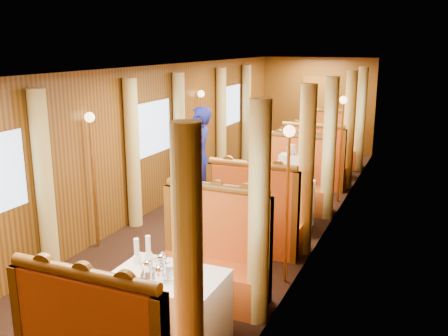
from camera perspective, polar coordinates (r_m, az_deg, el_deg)
The scene contains 45 objects.
floor at distance 8.30m, azimuth 1.01°, elevation -6.05°, with size 3.00×12.00×0.01m, color black, non-canonical shape.
ceiling at distance 7.80m, azimuth 1.09°, elevation 11.46°, with size 3.00×12.00×0.01m, color silver, non-canonical shape.
wall_far at distance 13.64m, azimuth 10.61°, elevation 7.08°, with size 3.00×2.50×0.01m, color brown, non-canonical shape.
wall_left at distance 8.62m, azimuth -8.25°, elevation 3.19°, with size 12.00×2.50×0.01m, color brown, non-canonical shape.
wall_right at distance 7.54m, azimuth 11.68°, elevation 1.48°, with size 12.00×2.50×0.01m, color brown, non-canonical shape.
doorway_far at distance 13.64m, azimuth 10.53°, elevation 6.03°, with size 0.80×0.04×2.00m, color brown.
table_near at distance 4.98m, azimuth -6.40°, elevation -15.94°, with size 1.05×0.72×0.75m, color white.
banquette_near_aft at distance 5.75m, azimuth -1.39°, elevation -10.94°, with size 1.30×0.55×1.34m.
table_mid at distance 7.94m, azimuth 6.05°, elevation -4.20°, with size 1.05×0.72×0.75m, color white.
banquette_mid_fwd at distance 7.02m, azimuth 3.61°, elevation -6.24°, with size 1.30×0.55×1.34m.
banquette_mid_aft at distance 8.86m, azimuth 8.00°, elevation -1.99°, with size 1.30×0.55×1.34m.
table_far at distance 11.22m, azimuth 11.33°, elevation 1.03°, with size 1.05×0.72×0.75m, color white.
banquette_far_fwd at distance 10.25m, azimuth 10.16°, elevation 0.12°, with size 1.30×0.55×1.34m.
banquette_far_aft at distance 12.19m, azimuth 12.33°, elevation 2.24°, with size 1.30×0.55×1.34m.
tea_tray at distance 4.81m, azimuth -7.40°, elevation -11.92°, with size 0.34×0.26×0.01m, color silver.
teapot_left at distance 4.79m, azimuth -8.64°, elevation -11.39°, with size 0.15×0.11×0.12m, color silver, non-canonical shape.
teapot_right at distance 4.64m, azimuth -7.35°, elevation -12.13°, with size 0.16×0.12×0.13m, color silver, non-canonical shape.
teapot_back at distance 4.86m, azimuth -7.06°, elevation -10.82°, with size 0.17×0.13×0.14m, color silver, non-canonical shape.
fruit_plate at distance 4.60m, azimuth -4.22°, elevation -12.99°, with size 0.22×0.22×0.05m.
cup_inboard at distance 5.02m, azimuth -9.93°, elevation -9.64°, with size 0.08×0.08×0.26m.
cup_outboard at distance 5.07m, azimuth -8.64°, elevation -9.34°, with size 0.08×0.08×0.26m.
rose_vase_mid at distance 7.80m, azimuth 6.39°, elevation -0.33°, with size 0.06×0.06×0.36m.
rose_vase_far at distance 11.11m, azimuth 11.28°, elevation 3.81°, with size 0.06×0.06×0.36m.
curtain_left_near_b at distance 6.45m, azimuth -19.85°, elevation -1.90°, with size 0.22×0.22×2.35m, color #DAC870.
window_right_near at distance 4.23m, azimuth 1.94°, elevation -5.34°, with size 1.20×0.90×0.01m, color #8EADD6, non-canonical shape.
curtain_right_near_a at distance 3.73m, azimuth -4.08°, elevation -12.80°, with size 0.22×0.22×2.35m, color #DAC870.
curtain_right_near_b at distance 5.05m, azimuth 4.01°, elevation -5.41°, with size 0.22×0.22×2.35m, color #DAC870.
window_left_mid at distance 8.58m, azimuth -8.21°, elevation 4.50°, with size 1.20×0.90×0.01m, color #8EADD6, non-canonical shape.
curtain_left_mid_a at distance 7.93m, azimuth -10.39°, elevation 1.60°, with size 0.22×0.22×2.35m, color #DAC870.
curtain_left_mid_b at distance 9.24m, azimuth -5.10°, elevation 3.54°, with size 0.22×0.22×2.35m, color #DAC870.
window_right_mid at distance 7.50m, azimuth 11.64°, elevation 2.98°, with size 1.20×0.90×0.01m, color #8EADD6, non-canonical shape.
curtain_right_mid_a at distance 6.84m, azimuth 9.34°, elevation -0.35°, with size 0.22×0.22×2.35m, color #DAC870.
curtain_right_mid_b at distance 8.33m, azimuth 11.93°, elevation 2.12°, with size 0.22×0.22×2.35m, color #DAC870.
window_left_far at distance 11.68m, azimuth 0.73°, elevation 7.17°, with size 1.20×0.90×0.01m, color #8EADD6, non-canonical shape.
curtain_left_far_a at distance 10.97m, azimuth -0.32°, elevation 5.26°, with size 0.22×0.22×2.35m, color #DAC870.
curtain_left_far_b at distance 12.40m, azimuth 2.55°, elevation 6.28°, with size 0.22×0.22×2.35m, color #DAC870.
window_right_far at distance 10.92m, azimuth 15.40°, elevation 6.18°, with size 1.20×0.90×0.01m, color #8EADD6, non-canonical shape.
curtain_right_far_a at distance 10.21m, azimuth 14.10°, elevation 4.17°, with size 0.22×0.22×2.35m, color #DAC870.
curtain_right_far_b at distance 11.73m, azimuth 15.34°, elevation 5.34°, with size 0.22×0.22×2.35m, color #DAC870.
sconce_left_fore at distance 7.13m, azimuth -14.86°, elevation 1.68°, with size 0.14×0.14×1.95m.
sconce_right_fore at distance 5.87m, azimuth 7.33°, elevation -0.56°, with size 0.14×0.14×1.95m.
sconce_left_aft at distance 10.07m, azimuth -2.62°, elevation 5.66°, with size 0.14×0.14×1.95m.
sconce_right_aft at distance 9.22m, azimuth 13.32°, elevation 4.52°, with size 0.14×0.14×1.95m.
steward at distance 8.73m, azimuth -2.81°, elevation 1.14°, with size 0.66×0.43×1.81m, color navy.
passenger at distance 8.56m, azimuth 7.64°, elevation -0.36°, with size 0.40×0.44×0.76m.
Camera 1 is at (2.91, -7.23, 2.86)m, focal length 40.00 mm.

